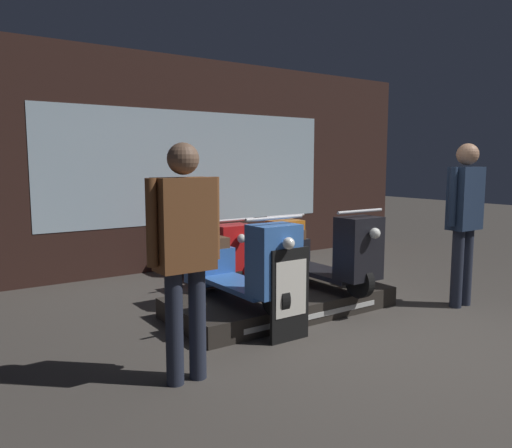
% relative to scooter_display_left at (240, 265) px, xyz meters
% --- Properties ---
extents(ground_plane, '(30.00, 30.00, 0.00)m').
position_rel_scooter_display_left_xyz_m(ground_plane, '(0.93, -1.47, -0.59)').
color(ground_plane, '#423D38').
extents(shop_wall_back, '(8.70, 0.09, 3.20)m').
position_rel_scooter_display_left_xyz_m(shop_wall_back, '(0.93, 2.75, 1.01)').
color(shop_wall_back, '#331E19').
rests_on(shop_wall_back, ground_plane).
extents(display_platform, '(2.45, 1.14, 0.21)m').
position_rel_scooter_display_left_xyz_m(display_platform, '(0.55, 0.03, -0.48)').
color(display_platform, '#2D2823').
rests_on(display_platform, ground_plane).
extents(scooter_display_left, '(0.63, 1.69, 0.93)m').
position_rel_scooter_display_left_xyz_m(scooter_display_left, '(0.00, 0.00, 0.00)').
color(scooter_display_left, black).
rests_on(scooter_display_left, display_platform).
extents(scooter_display_right, '(0.63, 1.69, 0.93)m').
position_rel_scooter_display_left_xyz_m(scooter_display_right, '(1.10, 0.00, 0.00)').
color(scooter_display_right, black).
rests_on(scooter_display_right, display_platform).
extents(scooter_backrow_0, '(0.63, 1.69, 0.93)m').
position_rel_scooter_display_left_xyz_m(scooter_backrow_0, '(0.56, 1.63, -0.21)').
color(scooter_backrow_0, black).
rests_on(scooter_backrow_0, ground_plane).
extents(scooter_backrow_1, '(0.63, 1.69, 0.93)m').
position_rel_scooter_display_left_xyz_m(scooter_backrow_1, '(1.40, 1.63, -0.21)').
color(scooter_backrow_1, black).
rests_on(scooter_backrow_1, ground_plane).
extents(person_left_browsing, '(0.58, 0.24, 1.77)m').
position_rel_scooter_display_left_xyz_m(person_left_browsing, '(-1.10, -0.96, 0.46)').
color(person_left_browsing, '#232838').
rests_on(person_left_browsing, ground_plane).
extents(person_right_browsing, '(0.55, 0.24, 1.84)m').
position_rel_scooter_display_left_xyz_m(person_right_browsing, '(2.36, -0.96, 0.50)').
color(person_right_browsing, '#232838').
rests_on(person_right_browsing, ground_plane).
extents(price_sign_board, '(0.42, 0.04, 0.86)m').
position_rel_scooter_display_left_xyz_m(price_sign_board, '(0.06, -0.74, -0.15)').
color(price_sign_board, black).
rests_on(price_sign_board, ground_plane).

